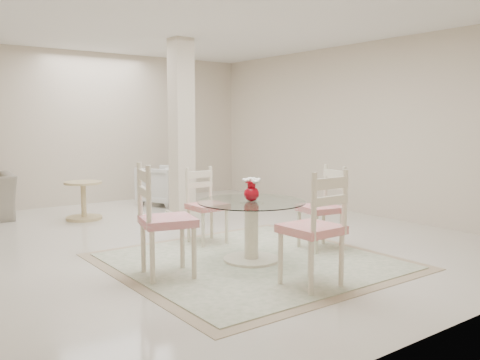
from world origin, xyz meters
TOP-DOWN VIEW (x-y plane):
  - ground at (0.00, 0.00)m, footprint 7.00×7.00m
  - room_shell at (0.00, 0.00)m, footprint 6.02×7.02m
  - column at (0.50, 1.30)m, footprint 0.30×0.30m
  - area_rug at (-0.18, -1.30)m, footprint 2.77×2.77m
  - dining_table at (-0.18, -1.30)m, footprint 1.12×1.12m
  - red_vase at (-0.17, -1.30)m, footprint 0.19×0.18m
  - dining_chair_east at (0.84, -1.37)m, footprint 0.49×0.49m
  - dining_chair_north at (-0.11, -0.28)m, footprint 0.41×0.41m
  - dining_chair_west at (-1.20, -1.21)m, footprint 0.58×0.58m
  - dining_chair_south at (-0.24, -2.32)m, footprint 0.47×0.48m
  - armchair_white at (0.87, 2.59)m, footprint 0.98×0.99m
  - side_table at (-0.77, 2.06)m, footprint 0.55×0.55m

SIDE VIEW (x-z plane):
  - ground at x=0.00m, z-range 0.00..0.00m
  - area_rug at x=-0.18m, z-range 0.00..0.02m
  - side_table at x=-0.77m, z-range -0.02..0.55m
  - dining_table at x=-0.18m, z-range 0.01..0.65m
  - armchair_white at x=0.87m, z-range 0.00..0.69m
  - dining_chair_north at x=-0.11m, z-range 0.03..1.04m
  - dining_chair_east at x=0.84m, z-range 0.03..1.09m
  - dining_chair_south at x=-0.24m, z-range 0.03..1.19m
  - dining_chair_west at x=-1.20m, z-range 0.03..1.23m
  - red_vase at x=-0.17m, z-range 0.65..0.90m
  - column at x=0.50m, z-range 0.00..2.70m
  - room_shell at x=0.00m, z-range 0.50..3.21m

